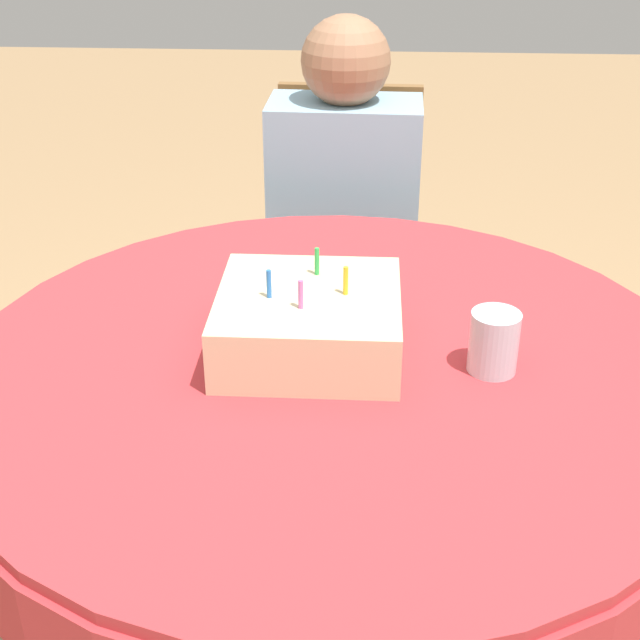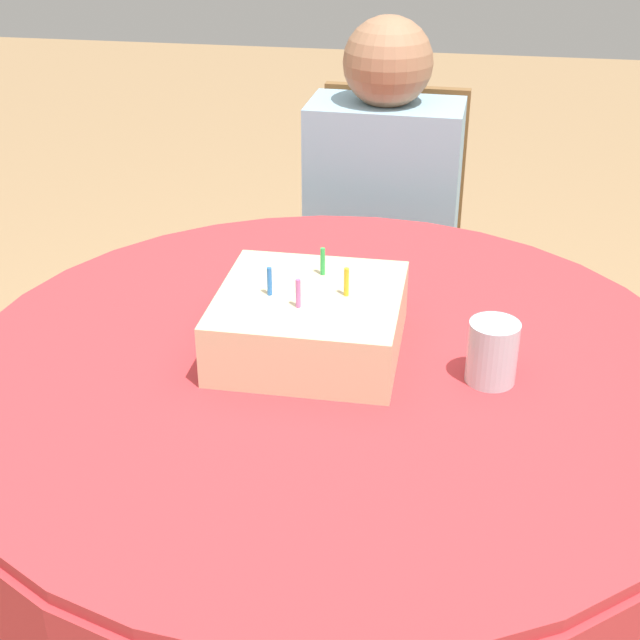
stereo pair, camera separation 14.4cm
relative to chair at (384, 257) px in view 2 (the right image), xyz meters
name	(u,v)px [view 2 (the right image)]	position (x,y,z in m)	size (l,w,h in m)	color
dining_table	(331,400)	(0.01, -0.96, 0.17)	(1.25, 1.25, 0.75)	#BC3338
chair	(384,257)	(0.00, 0.00, 0.00)	(0.44, 0.44, 0.94)	brown
person	(382,202)	(0.00, -0.10, 0.20)	(0.38, 0.31, 1.15)	#9E7051
birthday_cake	(310,321)	(-0.03, -0.95, 0.31)	(0.30, 0.30, 0.15)	beige
drinking_glass	(492,352)	(0.26, -0.99, 0.30)	(0.08, 0.08, 0.10)	silver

